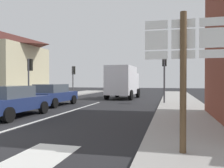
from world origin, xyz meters
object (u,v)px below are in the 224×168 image
sedan_far (53,95)px  delivery_truck (123,81)px  sedan_near (11,101)px  route_sign_post (183,67)px  traffic_light_near_right (164,67)px  traffic_light_near_left (30,70)px  traffic_light_far_left (73,74)px

sedan_far → delivery_truck: size_ratio=0.83×
sedan_near → route_sign_post: size_ratio=1.31×
sedan_far → traffic_light_near_right: size_ratio=1.17×
sedan_near → traffic_light_near_left: (-3.19, 6.36, 1.74)m
route_sign_post → traffic_light_near_left: (-10.71, 10.47, 0.50)m
route_sign_post → traffic_light_near_right: (-0.67, 11.83, 0.70)m
delivery_truck → traffic_light_near_left: 8.50m
sedan_far → traffic_light_far_left: traffic_light_far_left is taller
traffic_light_near_left → traffic_light_near_right: traffic_light_near_right is taller
sedan_far → delivery_truck: delivery_truck is taller
sedan_near → traffic_light_near_right: bearing=48.5°
route_sign_post → traffic_light_near_right: traffic_light_near_right is taller
sedan_near → route_sign_post: 8.65m
delivery_truck → traffic_light_far_left: 6.59m
sedan_near → delivery_truck: delivery_truck is taller
sedan_far → traffic_light_far_left: bearing=105.3°
route_sign_post → traffic_light_near_right: size_ratio=0.88×
route_sign_post → traffic_light_near_right: bearing=93.3°
delivery_truck → traffic_light_near_left: (-6.08, -5.89, 0.85)m
delivery_truck → traffic_light_near_right: (3.96, -4.53, 1.05)m
sedan_far → traffic_light_near_left: 3.42m
sedan_near → route_sign_post: bearing=-28.7°
sedan_near → traffic_light_far_left: traffic_light_far_left is taller
sedan_far → traffic_light_near_right: traffic_light_near_right is taller
delivery_truck → traffic_light_far_left: bearing=158.3°
delivery_truck → traffic_light_far_left: (-6.08, 2.42, 0.80)m
sedan_far → traffic_light_far_left: (-2.63, 9.62, 1.69)m
sedan_near → traffic_light_near_right: (6.84, 7.72, 1.94)m
traffic_light_near_right → sedan_far: bearing=-160.2°
sedan_near → sedan_far: bearing=96.3°
traffic_light_far_left → traffic_light_near_left: bearing=-90.0°
route_sign_post → sedan_far: bearing=131.4°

